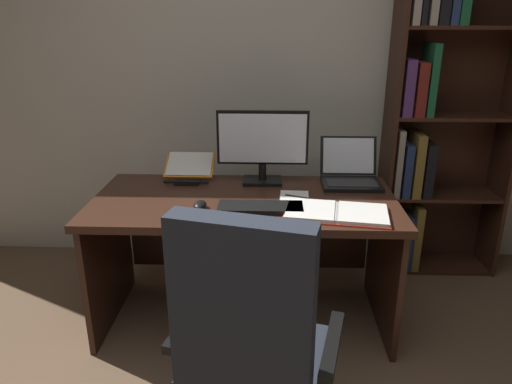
{
  "coord_description": "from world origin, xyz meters",
  "views": [
    {
      "loc": [
        0.19,
        -1.13,
        1.62
      ],
      "look_at": [
        0.11,
        1.12,
        0.79
      ],
      "focal_mm": 32.83,
      "sensor_mm": 36.0,
      "label": 1
    }
  ],
  "objects_px": {
    "computer_mouse": "(200,205)",
    "reading_stand_with_book": "(189,168)",
    "office_chair": "(251,361)",
    "laptop": "(350,174)",
    "keyboard": "(260,208)",
    "pen": "(298,197)",
    "monitor": "(263,147)",
    "open_binder": "(336,212)",
    "desk": "(245,227)",
    "notepad": "(294,198)",
    "bookshelf": "(435,118)"
  },
  "relations": [
    {
      "from": "reading_stand_with_book",
      "to": "notepad",
      "type": "bearing_deg",
      "value": -27.89
    },
    {
      "from": "reading_stand_with_book",
      "to": "pen",
      "type": "bearing_deg",
      "value": -27.13
    },
    {
      "from": "desk",
      "to": "open_binder",
      "type": "xyz_separation_m",
      "value": [
        0.46,
        -0.29,
        0.21
      ]
    },
    {
      "from": "desk",
      "to": "laptop",
      "type": "distance_m",
      "value": 0.67
    },
    {
      "from": "desk",
      "to": "laptop",
      "type": "xyz_separation_m",
      "value": [
        0.59,
        0.2,
        0.25
      ]
    },
    {
      "from": "office_chair",
      "to": "keyboard",
      "type": "relative_size",
      "value": 2.52
    },
    {
      "from": "desk",
      "to": "computer_mouse",
      "type": "distance_m",
      "value": 0.39
    },
    {
      "from": "desk",
      "to": "pen",
      "type": "height_order",
      "value": "pen"
    },
    {
      "from": "bookshelf",
      "to": "notepad",
      "type": "xyz_separation_m",
      "value": [
        -0.91,
        -0.67,
        -0.3
      ]
    },
    {
      "from": "office_chair",
      "to": "computer_mouse",
      "type": "height_order",
      "value": "office_chair"
    },
    {
      "from": "computer_mouse",
      "to": "reading_stand_with_book",
      "type": "xyz_separation_m",
      "value": [
        -0.13,
        0.48,
        0.05
      ]
    },
    {
      "from": "monitor",
      "to": "keyboard",
      "type": "bearing_deg",
      "value": -90.0
    },
    {
      "from": "desk",
      "to": "reading_stand_with_book",
      "type": "height_order",
      "value": "reading_stand_with_book"
    },
    {
      "from": "reading_stand_with_book",
      "to": "open_binder",
      "type": "relative_size",
      "value": 0.53
    },
    {
      "from": "bookshelf",
      "to": "pen",
      "type": "bearing_deg",
      "value": -142.8
    },
    {
      "from": "desk",
      "to": "reading_stand_with_book",
      "type": "xyz_separation_m",
      "value": [
        -0.34,
        0.24,
        0.27
      ]
    },
    {
      "from": "office_chair",
      "to": "bookshelf",
      "type": "bearing_deg",
      "value": 69.02
    },
    {
      "from": "keyboard",
      "to": "pen",
      "type": "relative_size",
      "value": 3.0
    },
    {
      "from": "computer_mouse",
      "to": "pen",
      "type": "xyz_separation_m",
      "value": [
        0.49,
        0.15,
        -0.01
      ]
    },
    {
      "from": "pen",
      "to": "reading_stand_with_book",
      "type": "bearing_deg",
      "value": 152.87
    },
    {
      "from": "laptop",
      "to": "computer_mouse",
      "type": "distance_m",
      "value": 0.91
    },
    {
      "from": "office_chair",
      "to": "laptop",
      "type": "xyz_separation_m",
      "value": [
        0.52,
        1.18,
        0.34
      ]
    },
    {
      "from": "reading_stand_with_book",
      "to": "notepad",
      "type": "height_order",
      "value": "reading_stand_with_book"
    },
    {
      "from": "bookshelf",
      "to": "reading_stand_with_book",
      "type": "height_order",
      "value": "bookshelf"
    },
    {
      "from": "office_chair",
      "to": "monitor",
      "type": "height_order",
      "value": "monitor"
    },
    {
      "from": "laptop",
      "to": "computer_mouse",
      "type": "relative_size",
      "value": 3.16
    },
    {
      "from": "open_binder",
      "to": "pen",
      "type": "relative_size",
      "value": 3.81
    },
    {
      "from": "office_chair",
      "to": "desk",
      "type": "bearing_deg",
      "value": 108.17
    },
    {
      "from": "open_binder",
      "to": "bookshelf",
      "type": "bearing_deg",
      "value": 59.65
    },
    {
      "from": "desk",
      "to": "reading_stand_with_book",
      "type": "bearing_deg",
      "value": 145.11
    },
    {
      "from": "office_chair",
      "to": "open_binder",
      "type": "xyz_separation_m",
      "value": [
        0.38,
        0.7,
        0.3
      ]
    },
    {
      "from": "office_chair",
      "to": "keyboard",
      "type": "xyz_separation_m",
      "value": [
        0.01,
        0.75,
        0.3
      ]
    },
    {
      "from": "computer_mouse",
      "to": "pen",
      "type": "height_order",
      "value": "computer_mouse"
    },
    {
      "from": "bookshelf",
      "to": "keyboard",
      "type": "distance_m",
      "value": 1.39
    },
    {
      "from": "monitor",
      "to": "computer_mouse",
      "type": "distance_m",
      "value": 0.55
    },
    {
      "from": "keyboard",
      "to": "pen",
      "type": "xyz_separation_m",
      "value": [
        0.19,
        0.15,
        0.0
      ]
    },
    {
      "from": "desk",
      "to": "pen",
      "type": "xyz_separation_m",
      "value": [
        0.28,
        -0.08,
        0.22
      ]
    },
    {
      "from": "desk",
      "to": "pen",
      "type": "relative_size",
      "value": 11.43
    },
    {
      "from": "office_chair",
      "to": "laptop",
      "type": "distance_m",
      "value": 1.34
    },
    {
      "from": "laptop",
      "to": "keyboard",
      "type": "height_order",
      "value": "laptop"
    },
    {
      "from": "monitor",
      "to": "office_chair",
      "type": "bearing_deg",
      "value": -90.61
    },
    {
      "from": "monitor",
      "to": "pen",
      "type": "relative_size",
      "value": 3.69
    },
    {
      "from": "reading_stand_with_book",
      "to": "monitor",
      "type": "bearing_deg",
      "value": -7.02
    },
    {
      "from": "monitor",
      "to": "open_binder",
      "type": "xyz_separation_m",
      "value": [
        0.37,
        -0.47,
        -0.2
      ]
    },
    {
      "from": "office_chair",
      "to": "notepad",
      "type": "xyz_separation_m",
      "value": [
        0.19,
        0.91,
        0.3
      ]
    },
    {
      "from": "desk",
      "to": "bookshelf",
      "type": "distance_m",
      "value": 1.4
    },
    {
      "from": "desk",
      "to": "monitor",
      "type": "height_order",
      "value": "monitor"
    },
    {
      "from": "reading_stand_with_book",
      "to": "desk",
      "type": "bearing_deg",
      "value": -34.89
    },
    {
      "from": "monitor",
      "to": "reading_stand_with_book",
      "type": "relative_size",
      "value": 1.81
    },
    {
      "from": "desk",
      "to": "office_chair",
      "type": "relative_size",
      "value": 1.51
    }
  ]
}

